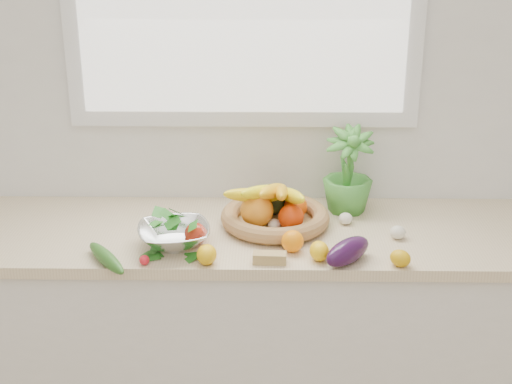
{
  "coord_description": "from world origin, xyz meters",
  "views": [
    {
      "loc": [
        0.08,
        -0.36,
        1.95
      ],
      "look_at": [
        0.05,
        1.93,
        1.05
      ],
      "focal_mm": 50.0,
      "sensor_mm": 36.0,
      "label": 1
    }
  ],
  "objects_px": {
    "fruit_basket": "(274,211)",
    "colander_with_spinach": "(174,231)",
    "eggplant": "(348,251)",
    "apple": "(195,234)",
    "cucumber": "(106,258)",
    "potted_herb": "(348,171)"
  },
  "relations": [
    {
      "from": "apple",
      "to": "eggplant",
      "type": "height_order",
      "value": "eggplant"
    },
    {
      "from": "apple",
      "to": "fruit_basket",
      "type": "distance_m",
      "value": 0.31
    },
    {
      "from": "fruit_basket",
      "to": "colander_with_spinach",
      "type": "distance_m",
      "value": 0.39
    },
    {
      "from": "eggplant",
      "to": "fruit_basket",
      "type": "relative_size",
      "value": 0.41
    },
    {
      "from": "apple",
      "to": "eggplant",
      "type": "bearing_deg",
      "value": -15.13
    },
    {
      "from": "fruit_basket",
      "to": "cucumber",
      "type": "bearing_deg",
      "value": -149.87
    },
    {
      "from": "cucumber",
      "to": "colander_with_spinach",
      "type": "height_order",
      "value": "colander_with_spinach"
    },
    {
      "from": "cucumber",
      "to": "apple",
      "type": "bearing_deg",
      "value": 30.25
    },
    {
      "from": "apple",
      "to": "colander_with_spinach",
      "type": "xyz_separation_m",
      "value": [
        -0.07,
        -0.04,
        0.03
      ]
    },
    {
      "from": "apple",
      "to": "colander_with_spinach",
      "type": "relative_size",
      "value": 0.26
    },
    {
      "from": "eggplant",
      "to": "cucumber",
      "type": "distance_m",
      "value": 0.77
    },
    {
      "from": "fruit_basket",
      "to": "apple",
      "type": "bearing_deg",
      "value": -149.99
    },
    {
      "from": "eggplant",
      "to": "cucumber",
      "type": "xyz_separation_m",
      "value": [
        -0.77,
        -0.02,
        -0.02
      ]
    },
    {
      "from": "apple",
      "to": "fruit_basket",
      "type": "bearing_deg",
      "value": 30.01
    },
    {
      "from": "eggplant",
      "to": "colander_with_spinach",
      "type": "xyz_separation_m",
      "value": [
        -0.57,
        0.1,
        0.02
      ]
    },
    {
      "from": "eggplant",
      "to": "potted_herb",
      "type": "height_order",
      "value": "potted_herb"
    },
    {
      "from": "apple",
      "to": "potted_herb",
      "type": "xyz_separation_m",
      "value": [
        0.54,
        0.3,
        0.12
      ]
    },
    {
      "from": "cucumber",
      "to": "fruit_basket",
      "type": "xyz_separation_m",
      "value": [
        0.54,
        0.31,
        0.03
      ]
    },
    {
      "from": "eggplant",
      "to": "colander_with_spinach",
      "type": "relative_size",
      "value": 0.72
    },
    {
      "from": "eggplant",
      "to": "fruit_basket",
      "type": "bearing_deg",
      "value": 128.74
    },
    {
      "from": "colander_with_spinach",
      "to": "eggplant",
      "type": "bearing_deg",
      "value": -10.01
    },
    {
      "from": "fruit_basket",
      "to": "colander_with_spinach",
      "type": "height_order",
      "value": "fruit_basket"
    }
  ]
}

